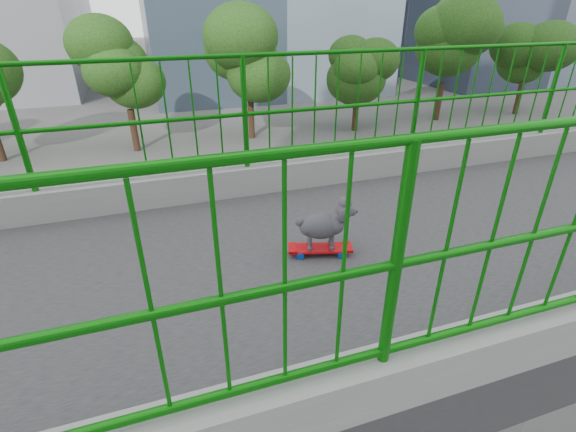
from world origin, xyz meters
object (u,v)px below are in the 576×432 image
(skateboard, at_px, (320,249))
(car_1, at_px, (424,231))
(car_4, at_px, (81,185))
(poodle, at_px, (324,224))

(skateboard, relative_size, car_1, 0.12)
(car_4, bearing_deg, skateboard, -165.34)
(car_1, distance_m, car_4, 16.52)
(skateboard, xyz_separation_m, car_1, (-9.21, 8.52, -6.32))
(skateboard, xyz_separation_m, car_4, (-18.81, -4.92, -6.35))
(car_1, bearing_deg, skateboard, -42.78)
(poodle, bearing_deg, car_4, -149.15)
(car_1, xyz_separation_m, car_4, (-9.60, -13.44, -0.03))
(car_4, bearing_deg, car_1, -125.54)
(skateboard, xyz_separation_m, poodle, (0.01, 0.02, 0.23))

